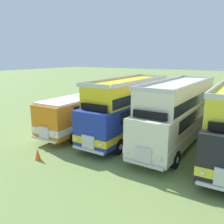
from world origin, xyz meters
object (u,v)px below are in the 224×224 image
at_px(bus_second_in_row, 129,107).
at_px(bus_third_in_row, 178,112).
at_px(bus_first_in_row, 90,109).
at_px(cone_near_end, 38,154).

relative_size(bus_second_in_row, bus_third_in_row, 0.93).
distance_m(bus_first_in_row, bus_second_in_row, 3.74).
distance_m(bus_first_in_row, cone_near_end, 6.94).
xyz_separation_m(bus_second_in_row, bus_third_in_row, (3.69, 0.28, 0.00)).
height_order(bus_first_in_row, cone_near_end, bus_first_in_row).
relative_size(bus_third_in_row, cone_near_end, 15.25).
xyz_separation_m(bus_third_in_row, cone_near_end, (-6.36, -6.98, -2.01)).
height_order(bus_first_in_row, bus_third_in_row, bus_third_in_row).
relative_size(bus_first_in_row, cone_near_end, 14.60).
height_order(bus_third_in_row, cone_near_end, bus_third_in_row).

